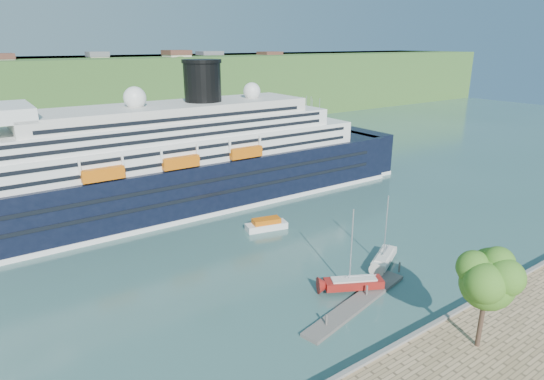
{
  "coord_description": "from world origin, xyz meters",
  "views": [
    {
      "loc": [
        -34.19,
        -23.41,
        28.95
      ],
      "look_at": [
        3.78,
        30.0,
        7.56
      ],
      "focal_mm": 30.0,
      "sensor_mm": 36.0,
      "label": 1
    }
  ],
  "objects": [
    {
      "name": "promenade_tree",
      "position": [
        3.52,
        -4.67,
        6.5
      ],
      "size": [
        6.64,
        6.64,
        10.99
      ],
      "primitive_type": null,
      "color": "#38691B",
      "rests_on": "promenade"
    },
    {
      "name": "far_hillside",
      "position": [
        0.0,
        145.0,
        12.0
      ],
      "size": [
        400.0,
        50.0,
        24.0
      ],
      "primitive_type": "cube",
      "color": "#376227",
      "rests_on": "ground"
    },
    {
      "name": "tender_launch",
      "position": [
        4.55,
        32.66,
        0.94
      ],
      "size": [
        7.14,
        3.83,
        1.87
      ],
      "primitive_type": null,
      "rotation": [
        0.0,
        0.0,
        -0.23
      ],
      "color": "#CA5C0B",
      "rests_on": "ground"
    },
    {
      "name": "sailboat_red",
      "position": [
        2.27,
        10.74,
        5.09
      ],
      "size": [
        7.99,
        5.63,
        10.18
      ],
      "primitive_type": null,
      "rotation": [
        0.0,
        0.0,
        -0.49
      ],
      "color": "maroon",
      "rests_on": "ground"
    },
    {
      "name": "quay_coping",
      "position": [
        0.0,
        -0.2,
        1.15
      ],
      "size": [
        220.0,
        0.5,
        0.3
      ],
      "primitive_type": "cube",
      "color": "slate",
      "rests_on": "promenade"
    },
    {
      "name": "ground",
      "position": [
        0.0,
        0.0,
        0.0
      ],
      "size": [
        400.0,
        400.0,
        0.0
      ],
      "primitive_type": "plane",
      "color": "#305651",
      "rests_on": "ground"
    },
    {
      "name": "cruise_ship",
      "position": [
        -8.9,
        50.92,
        13.1
      ],
      "size": [
        116.97,
        19.31,
        26.2
      ],
      "primitive_type": null,
      "rotation": [
        0.0,
        0.0,
        -0.02
      ],
      "color": "black",
      "rests_on": "ground"
    },
    {
      "name": "sailboat_white_far",
      "position": [
        10.66,
        13.3,
        4.8
      ],
      "size": [
        7.55,
        5.26,
        9.6
      ],
      "primitive_type": null,
      "rotation": [
        0.0,
        0.0,
        0.48
      ],
      "color": "silver",
      "rests_on": "ground"
    },
    {
      "name": "floating_pontoon",
      "position": [
        0.41,
        8.24,
        0.2
      ],
      "size": [
        18.31,
        6.05,
        0.41
      ],
      "primitive_type": null,
      "rotation": [
        0.0,
        0.0,
        0.21
      ],
      "color": "slate",
      "rests_on": "ground"
    }
  ]
}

